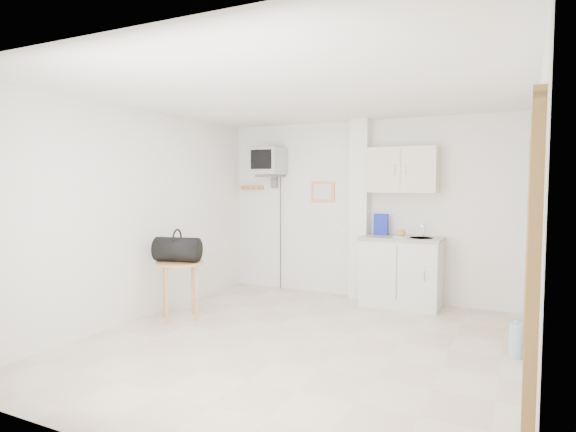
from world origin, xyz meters
The scene contains 7 objects.
ground centered at (0.00, 0.00, 0.00)m, with size 4.50×4.50×0.00m, color beige.
room_envelope centered at (0.24, 0.09, 1.54)m, with size 4.24×4.54×2.55m.
kitchenette centered at (0.57, 2.00, 0.80)m, with size 1.03×0.58×2.10m.
crt_television centered at (-1.45, 2.02, 1.94)m, with size 0.44×0.45×2.15m.
round_table centered at (-1.65, 0.19, 0.59)m, with size 0.57×0.57×0.69m.
duffel_bag centered at (-1.67, 0.18, 0.84)m, with size 0.58×0.40×0.39m.
water_bottle centered at (1.98, 0.55, 0.16)m, with size 0.12×0.12×0.36m.
Camera 1 is at (2.03, -4.32, 1.63)m, focal length 30.00 mm.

